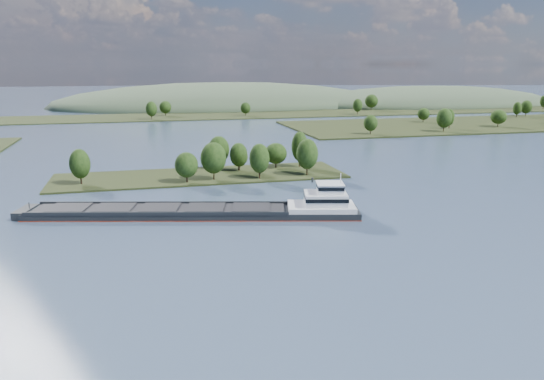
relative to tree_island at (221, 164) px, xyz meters
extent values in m
plane|color=#384760|center=(-7.10, -59.21, -4.21)|extent=(1800.00, 1800.00, 0.00)
cube|color=black|center=(-7.10, 0.79, -4.21)|extent=(100.00, 30.00, 1.20)
cylinder|color=black|center=(11.64, -9.52, -1.66)|extent=(0.50, 0.50, 3.89)
ellipsoid|color=black|center=(11.64, -9.52, 3.28)|extent=(6.91, 6.91, 9.99)
cylinder|color=black|center=(1.16, 11.96, -1.65)|extent=(0.50, 0.50, 3.91)
ellipsoid|color=black|center=(1.16, 11.96, 3.33)|extent=(7.93, 7.93, 10.07)
cylinder|color=black|center=(-3.55, -7.28, -1.56)|extent=(0.50, 0.50, 4.10)
ellipsoid|color=black|center=(-3.55, -7.28, 3.66)|extent=(8.71, 8.71, 10.55)
cylinder|color=black|center=(7.64, 6.11, -2.22)|extent=(0.50, 0.50, 2.78)
ellipsoid|color=black|center=(7.64, 6.11, 1.31)|extent=(6.43, 6.43, 7.14)
cylinder|color=black|center=(-12.74, -9.51, -1.98)|extent=(0.50, 0.50, 3.25)
ellipsoid|color=black|center=(-12.74, -9.51, 2.15)|extent=(7.63, 7.63, 8.36)
cylinder|color=black|center=(-46.04, -3.96, -1.73)|extent=(0.50, 0.50, 3.75)
ellipsoid|color=black|center=(-46.04, -3.96, 3.04)|extent=(6.64, 6.64, 9.64)
cylinder|color=black|center=(7.40, 5.77, -1.95)|extent=(0.50, 0.50, 3.31)
ellipsoid|color=black|center=(7.40, 5.77, 2.26)|extent=(6.49, 6.49, 8.52)
cylinder|color=black|center=(30.83, 7.05, -1.42)|extent=(0.50, 0.50, 4.37)
ellipsoid|color=black|center=(30.83, 7.05, 4.14)|extent=(6.13, 6.13, 11.24)
cylinder|color=black|center=(29.05, -7.78, -1.53)|extent=(0.50, 0.50, 4.15)
ellipsoid|color=black|center=(29.05, -7.78, 3.75)|extent=(7.63, 7.63, 10.68)
cylinder|color=black|center=(21.86, 7.82, -2.10)|extent=(0.50, 0.50, 3.02)
ellipsoid|color=black|center=(21.86, 7.82, 1.75)|extent=(8.34, 8.34, 7.77)
cube|color=black|center=(222.90, 120.79, -4.21)|extent=(320.00, 90.00, 1.60)
cylinder|color=black|center=(96.41, 87.89, -1.68)|extent=(0.50, 0.50, 3.45)
ellipsoid|color=black|center=(96.41, 87.89, 2.71)|extent=(7.71, 7.71, 8.88)
cylinder|color=black|center=(251.95, 156.09, -1.50)|extent=(0.50, 0.50, 3.80)
ellipsoid|color=black|center=(251.95, 156.09, 3.33)|extent=(8.15, 8.15, 9.78)
cylinder|color=black|center=(187.55, 101.58, -1.70)|extent=(0.50, 0.50, 3.41)
ellipsoid|color=black|center=(187.55, 101.58, 2.63)|extent=(9.72, 9.72, 8.77)
cylinder|color=black|center=(141.92, 88.53, -1.25)|extent=(0.50, 0.50, 4.32)
ellipsoid|color=black|center=(141.92, 88.53, 4.25)|extent=(8.88, 8.88, 11.11)
cylinder|color=black|center=(153.21, 100.68, -1.51)|extent=(0.50, 0.50, 3.79)
ellipsoid|color=black|center=(153.21, 100.68, 3.31)|extent=(5.47, 5.47, 9.75)
cylinder|color=black|center=(156.32, 136.38, -1.85)|extent=(0.50, 0.50, 3.10)
ellipsoid|color=black|center=(156.32, 136.38, 2.09)|extent=(8.03, 8.03, 7.98)
cylinder|color=black|center=(239.47, 150.27, -1.58)|extent=(0.50, 0.50, 3.65)
ellipsoid|color=black|center=(239.47, 150.27, 3.05)|extent=(5.96, 5.96, 9.38)
cube|color=black|center=(-7.10, 220.79, -4.21)|extent=(900.00, 60.00, 1.20)
cylinder|color=black|center=(137.14, 201.32, -1.65)|extent=(0.50, 0.50, 3.92)
ellipsoid|color=black|center=(137.14, 201.32, 3.33)|extent=(7.31, 7.31, 10.07)
cylinder|color=black|center=(-6.79, 226.07, -1.79)|extent=(0.50, 0.50, 3.63)
ellipsoid|color=black|center=(-6.79, 226.07, 2.83)|extent=(8.84, 8.84, 9.35)
cylinder|color=black|center=(312.46, 208.69, -1.69)|extent=(0.50, 0.50, 3.84)
ellipsoid|color=black|center=(312.46, 208.69, 3.19)|extent=(6.16, 6.16, 9.87)
cylinder|color=black|center=(163.82, 234.61, -1.45)|extent=(0.50, 0.50, 4.31)
ellipsoid|color=black|center=(163.82, 234.61, 4.02)|extent=(10.89, 10.89, 11.08)
cylinder|color=black|center=(51.53, 212.20, -1.97)|extent=(0.50, 0.50, 3.26)
ellipsoid|color=black|center=(51.53, 212.20, 2.17)|extent=(7.70, 7.70, 8.39)
cylinder|color=black|center=(-17.67, 201.90, -1.55)|extent=(0.50, 0.50, 4.11)
ellipsoid|color=black|center=(-17.67, 201.90, 3.68)|extent=(7.75, 7.75, 10.58)
ellipsoid|color=#3A4C34|center=(252.90, 290.79, -4.21)|extent=(260.00, 140.00, 36.00)
ellipsoid|color=#3A4C34|center=(52.90, 320.79, -4.21)|extent=(320.00, 160.00, 44.00)
cube|color=black|center=(-14.66, -47.67, -3.67)|extent=(85.57, 30.84, 2.35)
cube|color=maroon|center=(-14.66, -47.67, -4.15)|extent=(85.83, 31.10, 0.27)
cube|color=black|center=(-21.71, -40.54, -2.18)|extent=(64.43, 16.27, 0.85)
cube|color=black|center=(-24.21, -50.70, -2.18)|extent=(64.43, 16.27, 0.85)
cube|color=black|center=(-22.96, -45.62, -2.34)|extent=(64.56, 24.69, 0.32)
cube|color=black|center=(-45.79, -39.99, -2.02)|extent=(11.44, 10.81, 0.37)
cube|color=black|center=(-34.38, -42.81, -2.02)|extent=(11.44, 10.81, 0.37)
cube|color=black|center=(-22.96, -45.62, -2.02)|extent=(11.44, 10.81, 0.37)
cube|color=black|center=(-11.55, -48.43, -2.02)|extent=(11.44, 10.81, 0.37)
cube|color=black|center=(-0.13, -51.25, -2.02)|extent=(11.44, 10.81, 0.37)
cube|color=black|center=(-56.68, -37.31, -3.24)|extent=(5.42, 10.11, 2.14)
cylinder|color=black|center=(-55.65, -37.56, -1.75)|extent=(0.31, 0.31, 2.35)
cube|color=white|center=(17.51, -55.60, -1.85)|extent=(19.06, 14.05, 1.28)
cube|color=white|center=(18.54, -55.85, 0.28)|extent=(12.42, 10.86, 3.21)
cube|color=black|center=(18.54, -55.85, 0.71)|extent=(12.68, 11.12, 0.96)
cube|color=white|center=(19.58, -56.11, 3.06)|extent=(7.76, 7.76, 2.35)
cube|color=black|center=(19.58, -56.11, 3.49)|extent=(8.02, 8.02, 0.85)
cube|color=white|center=(19.58, -56.11, 4.34)|extent=(8.28, 8.28, 0.21)
cylinder|color=white|center=(22.17, -56.75, 5.63)|extent=(0.26, 0.26, 2.78)
cylinder|color=black|center=(16.20, -51.97, 4.56)|extent=(0.65, 0.65, 1.28)
camera|label=1|loc=(-27.20, -180.59, 34.00)|focal=35.00mm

